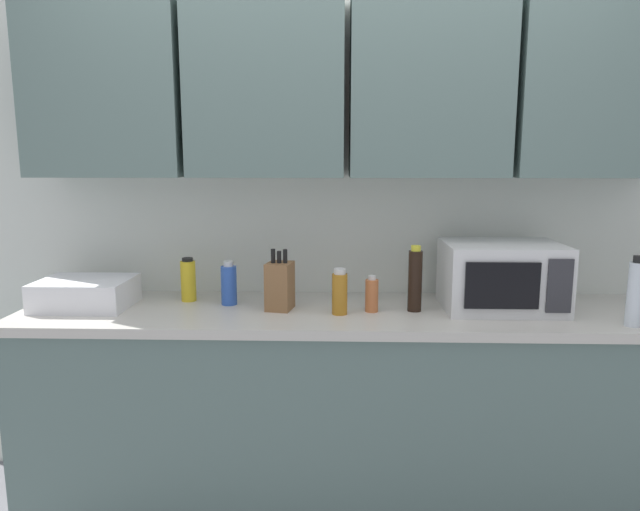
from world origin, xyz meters
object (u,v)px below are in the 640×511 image
at_px(dish_rack, 86,293).
at_px(bottle_spice_jar, 372,295).
at_px(bottle_amber_vinegar, 340,292).
at_px(bottle_soy_dark, 415,280).
at_px(bottle_blue_cleaner, 229,284).
at_px(knife_block, 280,285).
at_px(bottle_clear_tall, 635,293).
at_px(bottle_yellow_mustard, 188,280).
at_px(microwave, 501,276).

xyz_separation_m(dish_rack, bottle_spice_jar, (1.22, -0.04, 0.01)).
height_order(bottle_amber_vinegar, bottle_soy_dark, bottle_soy_dark).
bearing_deg(bottle_blue_cleaner, bottle_spice_jar, -9.02).
bearing_deg(bottle_blue_cleaner, knife_block, -17.99).
bearing_deg(bottle_amber_vinegar, bottle_blue_cleaner, 163.67).
bearing_deg(knife_block, bottle_clear_tall, -8.36).
bearing_deg(bottle_amber_vinegar, dish_rack, 175.75).
bearing_deg(dish_rack, bottle_yellow_mustard, 16.05).
height_order(knife_block, bottle_clear_tall, bottle_clear_tall).
bearing_deg(bottle_amber_vinegar, microwave, 9.00).
height_order(dish_rack, bottle_yellow_mustard, bottle_yellow_mustard).
height_order(bottle_yellow_mustard, bottle_soy_dark, bottle_soy_dark).
bearing_deg(knife_block, dish_rack, 179.01).
distance_m(bottle_amber_vinegar, bottle_yellow_mustard, 0.70).
bearing_deg(bottle_amber_vinegar, bottle_clear_tall, -6.87).
distance_m(bottle_spice_jar, bottle_soy_dark, 0.19).
distance_m(bottle_amber_vinegar, bottle_clear_tall, 1.12).
bearing_deg(bottle_soy_dark, bottle_yellow_mustard, 171.87).
bearing_deg(knife_block, bottle_soy_dark, -0.79).
xyz_separation_m(bottle_spice_jar, bottle_clear_tall, (0.98, -0.18, 0.06)).
bearing_deg(microwave, bottle_yellow_mustard, 176.12).
relative_size(bottle_amber_vinegar, bottle_yellow_mustard, 0.97).
height_order(bottle_clear_tall, bottle_soy_dark, bottle_soy_dark).
bearing_deg(dish_rack, bottle_spice_jar, -1.75).
distance_m(bottle_clear_tall, bottle_soy_dark, 0.82).
xyz_separation_m(bottle_blue_cleaner, bottle_soy_dark, (0.79, -0.08, 0.04)).
bearing_deg(bottle_soy_dark, knife_block, 179.21).
bearing_deg(bottle_amber_vinegar, bottle_soy_dark, 10.63).
relative_size(bottle_yellow_mustard, bottle_soy_dark, 0.71).
bearing_deg(knife_block, microwave, 2.54).
bearing_deg(bottle_soy_dark, dish_rack, 179.09).
height_order(dish_rack, knife_block, knife_block).
xyz_separation_m(bottle_clear_tall, bottle_soy_dark, (-0.80, 0.19, 0.00)).
xyz_separation_m(microwave, bottle_blue_cleaner, (-1.16, 0.03, -0.05)).
bearing_deg(microwave, bottle_soy_dark, -172.40).
bearing_deg(bottle_yellow_mustard, bottle_soy_dark, -8.13).
bearing_deg(bottle_clear_tall, bottle_spice_jar, 169.72).
height_order(bottle_spice_jar, bottle_soy_dark, bottle_soy_dark).
xyz_separation_m(bottle_blue_cleaner, bottle_yellow_mustard, (-0.19, 0.06, 0.01)).
bearing_deg(bottle_yellow_mustard, microwave, -3.88).
bearing_deg(bottle_blue_cleaner, bottle_clear_tall, -9.79).
xyz_separation_m(bottle_blue_cleaner, bottle_clear_tall, (1.59, -0.27, 0.04)).
bearing_deg(bottle_clear_tall, bottle_soy_dark, 166.45).
distance_m(dish_rack, bottle_soy_dark, 1.40).
distance_m(bottle_spice_jar, bottle_blue_cleaner, 0.62).
bearing_deg(bottle_spice_jar, microwave, 6.70).
bearing_deg(bottle_yellow_mustard, bottle_clear_tall, -10.58).
xyz_separation_m(dish_rack, knife_block, (0.83, -0.01, 0.04)).
distance_m(bottle_spice_jar, bottle_amber_vinegar, 0.14).
distance_m(microwave, bottle_blue_cleaner, 1.16).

